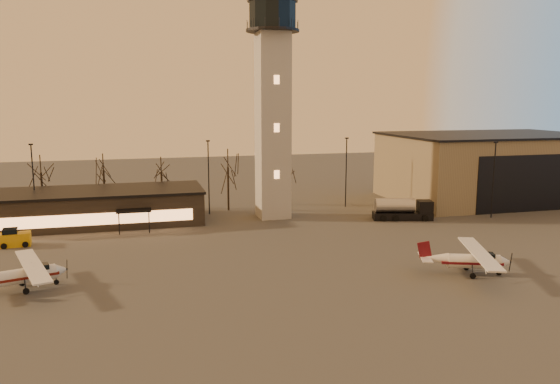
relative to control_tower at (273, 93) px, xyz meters
name	(u,v)px	position (x,y,z in m)	size (l,w,h in m)	color
ground	(364,292)	(0.00, -30.00, -16.33)	(220.00, 220.00, 0.00)	#3A3735
control_tower	(273,93)	(0.00, 0.00, 0.00)	(6.80, 6.80, 32.60)	#A3A09B
hangar	(489,167)	(36.00, 3.98, -11.17)	(30.60, 20.60, 10.30)	#7D7051
terminal	(101,207)	(-21.99, 1.98, -14.17)	(25.40, 12.20, 4.30)	black
light_poles	(275,176)	(0.50, 1.00, -10.92)	(58.50, 12.25, 10.14)	black
tree_row	(164,168)	(-13.70, 9.16, -10.39)	(37.20, 9.20, 8.80)	black
cessna_front	(475,263)	(11.45, -28.39, -15.30)	(8.78, 10.68, 3.01)	silver
cessna_rear	(29,277)	(-26.54, -22.13, -15.32)	(8.59, 10.60, 2.95)	silver
fuel_truck	(402,211)	(15.97, -5.99, -15.20)	(7.96, 4.06, 2.84)	black
service_cart	(14,239)	(-30.45, -7.20, -15.58)	(3.25, 2.24, 1.96)	#CC920C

